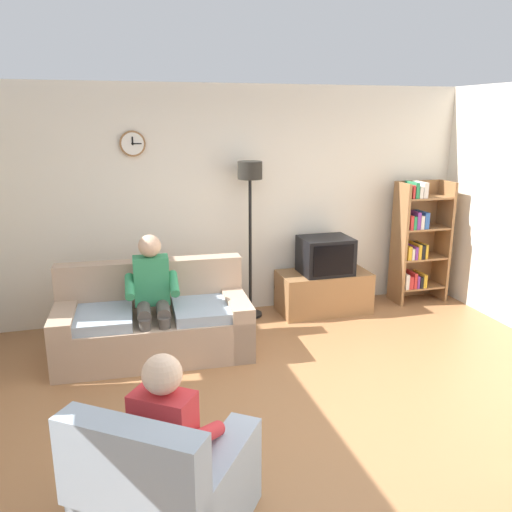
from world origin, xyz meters
TOP-DOWN VIEW (x-y plane):
  - ground_plane at (0.00, 0.00)m, footprint 12.00×12.00m
  - back_wall_assembly at (-0.00, 2.66)m, footprint 6.20×0.17m
  - couch at (-1.18, 1.61)m, footprint 1.94×0.97m
  - tv_stand at (0.94, 2.25)m, footprint 1.10×0.56m
  - tv at (0.94, 2.23)m, footprint 0.60×0.49m
  - bookshelf at (2.24, 2.32)m, footprint 0.68×0.36m
  - floor_lamp at (0.03, 2.35)m, footprint 0.28×0.28m
  - armchair_near_window at (-1.32, -0.82)m, footprint 1.17×1.18m
  - person_on_couch at (-1.18, 1.50)m, footprint 0.52×0.55m
  - person_in_left_armchair at (-1.26, -0.75)m, footprint 0.62×0.64m

SIDE VIEW (x-z plane):
  - ground_plane at x=0.00m, z-range 0.00..0.00m
  - tv_stand at x=0.94m, z-range 0.00..0.50m
  - armchair_near_window at x=-1.32m, z-range -0.16..0.74m
  - couch at x=-1.18m, z-range -0.14..0.76m
  - person_in_left_armchair at x=-1.26m, z-range 0.04..1.16m
  - person_on_couch at x=-1.18m, z-range 0.08..1.32m
  - tv at x=0.94m, z-range 0.50..0.94m
  - bookshelf at x=2.24m, z-range 0.01..1.57m
  - back_wall_assembly at x=0.00m, z-range 0.00..2.70m
  - floor_lamp at x=0.03m, z-range 0.53..2.38m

